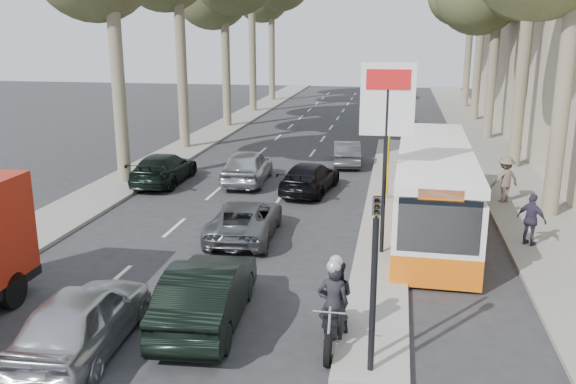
# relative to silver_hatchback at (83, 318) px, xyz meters

# --- Properties ---
(ground) EXTENTS (120.00, 120.00, 0.00)m
(ground) POSITION_rel_silver_hatchback_xyz_m (2.65, 1.52, -0.72)
(ground) COLOR #28282B
(ground) RESTS_ON ground
(sidewalk_right) EXTENTS (3.20, 70.00, 0.12)m
(sidewalk_right) POSITION_rel_silver_hatchback_xyz_m (11.25, 26.52, -0.66)
(sidewalk_right) COLOR gray
(sidewalk_right) RESTS_ON ground
(median_left) EXTENTS (2.40, 64.00, 0.12)m
(median_left) POSITION_rel_silver_hatchback_xyz_m (-5.35, 29.52, -0.66)
(median_left) COLOR gray
(median_left) RESTS_ON ground
(traffic_island) EXTENTS (1.50, 26.00, 0.16)m
(traffic_island) POSITION_rel_silver_hatchback_xyz_m (5.90, 12.52, -0.64)
(traffic_island) COLOR gray
(traffic_island) RESTS_ON ground
(billboard) EXTENTS (1.50, 12.10, 5.60)m
(billboard) POSITION_rel_silver_hatchback_xyz_m (5.90, 6.52, 2.99)
(billboard) COLOR yellow
(billboard) RESTS_ON ground
(traffic_light_island) EXTENTS (0.16, 0.41, 3.60)m
(traffic_light_island) POSITION_rel_silver_hatchback_xyz_m (5.90, 0.02, 1.77)
(traffic_light_island) COLOR black
(traffic_light_island) RESTS_ON ground
(silver_hatchback) EXTENTS (1.90, 4.30, 1.44)m
(silver_hatchback) POSITION_rel_silver_hatchback_xyz_m (0.00, 0.00, 0.00)
(silver_hatchback) COLOR #AAADB2
(silver_hatchback) RESTS_ON ground
(dark_hatchback) EXTENTS (1.87, 4.56, 1.47)m
(dark_hatchback) POSITION_rel_silver_hatchback_xyz_m (2.15, 1.62, 0.02)
(dark_hatchback) COLOR black
(dark_hatchback) RESTS_ON ground
(queue_car_a) EXTENTS (2.21, 4.38, 1.19)m
(queue_car_a) POSITION_rel_silver_hatchback_xyz_m (1.54, 7.52, -0.12)
(queue_car_a) COLOR #54585C
(queue_car_a) RESTS_ON ground
(queue_car_b) EXTENTS (2.29, 4.42, 1.23)m
(queue_car_b) POSITION_rel_silver_hatchback_xyz_m (2.77, 13.44, -0.11)
(queue_car_b) COLOR black
(queue_car_b) RESTS_ON ground
(queue_car_c) EXTENTS (1.96, 4.42, 1.48)m
(queue_car_c) POSITION_rel_silver_hatchback_xyz_m (-0.12, 14.52, 0.02)
(queue_car_c) COLOR #AFB4B8
(queue_car_c) RESTS_ON ground
(queue_car_d) EXTENTS (1.65, 3.75, 1.20)m
(queue_car_d) POSITION_rel_silver_hatchback_xyz_m (3.81, 18.86, -0.12)
(queue_car_d) COLOR #4B4E53
(queue_car_d) RESTS_ON ground
(queue_car_e) EXTENTS (1.90, 4.54, 1.31)m
(queue_car_e) POSITION_rel_silver_hatchback_xyz_m (-3.65, 13.78, -0.06)
(queue_car_e) COLOR black
(queue_car_e) RESTS_ON ground
(city_bus) EXTENTS (2.56, 10.62, 2.78)m
(city_bus) POSITION_rel_silver_hatchback_xyz_m (7.45, 9.49, 0.75)
(city_bus) COLOR orange
(city_bus) RESTS_ON ground
(motorcycle) EXTENTS (0.81, 2.27, 1.93)m
(motorcycle) POSITION_rel_silver_hatchback_xyz_m (5.05, 1.32, 0.16)
(motorcycle) COLOR black
(motorcycle) RESTS_ON ground
(pedestrian_near) EXTENTS (1.02, 0.95, 1.60)m
(pedestrian_near) POSITION_rel_silver_hatchback_xyz_m (10.30, 8.02, 0.20)
(pedestrian_near) COLOR #3A2F47
(pedestrian_near) RESTS_ON sidewalk_right
(pedestrian_far) EXTENTS (1.24, 0.96, 1.75)m
(pedestrian_far) POSITION_rel_silver_hatchback_xyz_m (10.29, 12.90, 0.28)
(pedestrian_far) COLOR #6F5D53
(pedestrian_far) RESTS_ON sidewalk_right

